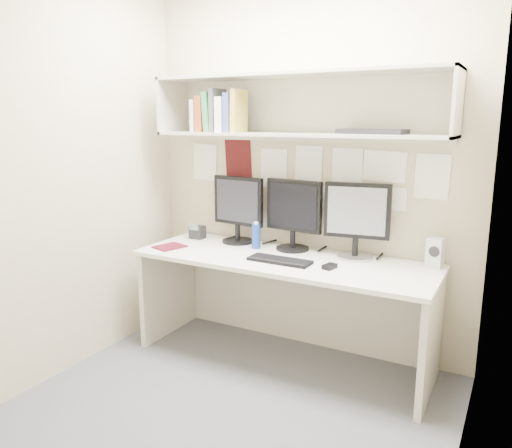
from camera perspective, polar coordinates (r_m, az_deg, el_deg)
The scene contains 19 objects.
floor at distance 3.09m, azimuth -2.46°, elevation -19.92°, with size 2.40×2.00×0.01m, color #4C4C52.
wall_back at distance 3.54m, azimuth 5.75°, elevation 6.49°, with size 2.40×0.02×2.60m, color #B4A88A.
wall_front at distance 1.88m, azimuth -18.73°, elevation 1.09°, with size 2.40×0.02×2.60m, color #B4A88A.
wall_left at distance 3.42m, azimuth -20.25°, elevation 5.64°, with size 0.02×2.00×2.60m, color #B4A88A.
wall_right at distance 2.28m, azimuth 24.11°, elevation 2.49°, with size 0.02×2.00×2.60m, color #B4A88A.
desk at distance 3.44m, azimuth 3.13°, elevation -9.66°, with size 2.00×0.70×0.73m.
overhead_hutch at distance 3.39m, azimuth 4.96°, elevation 13.38°, with size 2.00×0.38×0.40m.
pinned_papers at distance 3.54m, azimuth 5.70°, elevation 5.68°, with size 1.92×0.01×0.48m, color white, non-canonical shape.
monitor_left at distance 3.68m, azimuth -2.06°, elevation 1.95°, with size 0.42×0.23×0.49m.
monitor_center at distance 3.47m, azimuth 4.32°, elevation 1.35°, with size 0.42×0.23×0.49m.
monitor_right at distance 3.32m, azimuth 11.45°, elevation 0.69°, with size 0.43×0.24×0.50m.
keyboard at distance 3.22m, azimuth 2.73°, elevation -4.18°, with size 0.41×0.15×0.02m, color black.
mouse at distance 3.10m, azimuth 8.41°, elevation -4.82°, with size 0.06×0.09×0.03m, color black.
speaker at distance 3.27m, azimuth 19.80°, elevation -3.10°, with size 0.11×0.11×0.19m.
blue_bottle at distance 3.53m, azimuth 0.02°, elevation -1.35°, with size 0.06×0.06×0.19m.
maroon_notebook at distance 3.62m, azimuth -9.84°, elevation -2.57°, with size 0.17×0.20×0.01m, color #500D1A.
desk_phone at distance 3.85m, azimuth -6.72°, elevation -0.91°, with size 0.11×0.10×0.13m.
book_stack at distance 3.56m, azimuth -4.23°, elevation 12.53°, with size 0.37×0.18×0.30m.
hutch_tray at distance 3.21m, azimuth 13.10°, elevation 10.26°, with size 0.42×0.16×0.03m, color black.
Camera 1 is at (1.36, -2.25, 1.63)m, focal length 35.00 mm.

